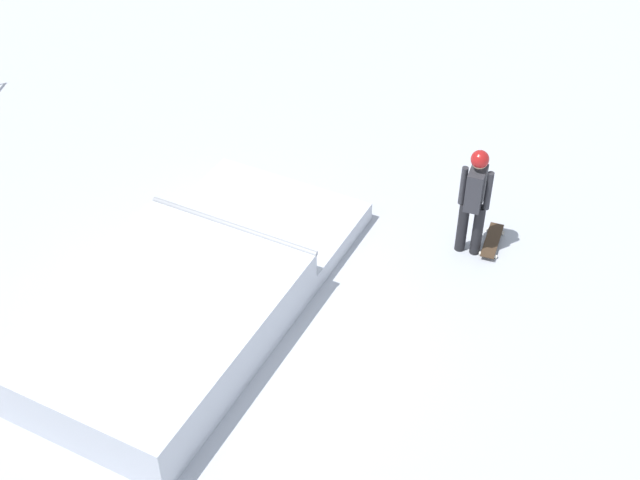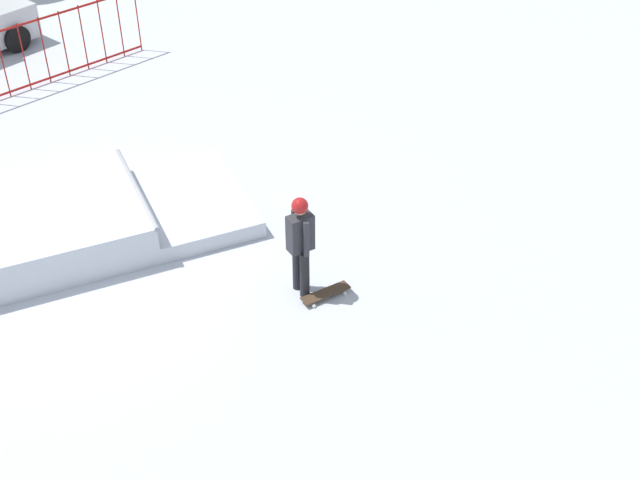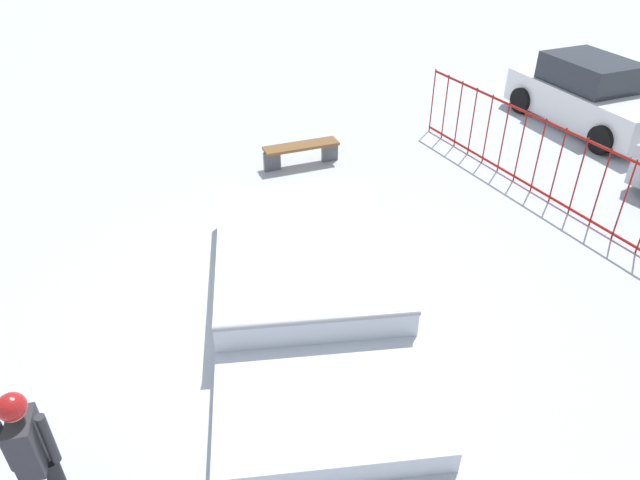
% 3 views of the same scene
% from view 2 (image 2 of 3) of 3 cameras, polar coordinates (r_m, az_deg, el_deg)
% --- Properties ---
extents(ground_plane, '(60.00, 60.00, 0.00)m').
position_cam_2_polar(ground_plane, '(14.30, -15.30, -1.13)').
color(ground_plane, '#B2B7C1').
extents(skate_ramp, '(5.91, 4.00, 0.74)m').
position_cam_2_polar(skate_ramp, '(14.61, -17.02, 0.96)').
color(skate_ramp, silver).
rests_on(skate_ramp, ground).
extents(skater, '(0.41, 0.44, 1.73)m').
position_cam_2_polar(skater, '(12.51, -1.32, 0.06)').
color(skater, black).
rests_on(skater, ground).
extents(skateboard, '(0.82, 0.35, 0.09)m').
position_cam_2_polar(skateboard, '(12.99, 0.38, -3.58)').
color(skateboard, '#3F2D1E').
rests_on(skateboard, ground).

